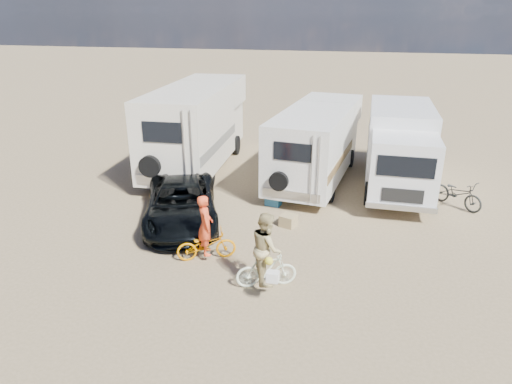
% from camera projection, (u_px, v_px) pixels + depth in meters
% --- Properties ---
extents(ground, '(140.00, 140.00, 0.00)m').
position_uv_depth(ground, '(272.00, 265.00, 12.47)').
color(ground, '#927A57').
rests_on(ground, ground).
extents(rv_main, '(3.23, 7.35, 2.91)m').
position_uv_depth(rv_main, '(317.00, 145.00, 18.25)').
color(rv_main, silver).
rests_on(rv_main, ground).
extents(rv_left, '(2.86, 7.81, 3.52)m').
position_uv_depth(rv_left, '(197.00, 128.00, 19.52)').
color(rv_left, silver).
rests_on(rv_left, ground).
extents(box_truck, '(2.42, 6.51, 3.03)m').
position_uv_depth(box_truck, '(400.00, 151.00, 17.29)').
color(box_truck, silver).
rests_on(box_truck, ground).
extents(dark_suv, '(3.76, 5.27, 1.33)m').
position_uv_depth(dark_suv, '(181.00, 203.00, 14.76)').
color(dark_suv, black).
rests_on(dark_suv, ground).
extents(bike_man, '(1.72, 1.19, 0.86)m').
position_uv_depth(bike_man, '(206.00, 245.00, 12.63)').
color(bike_man, '#D27A00').
rests_on(bike_man, ground).
extents(bike_woman, '(1.58, 0.96, 0.92)m').
position_uv_depth(bike_woman, '(266.00, 270.00, 11.36)').
color(bike_woman, silver).
rests_on(bike_woman, ground).
extents(rider_man, '(0.63, 0.74, 1.72)m').
position_uv_depth(rider_man, '(206.00, 231.00, 12.48)').
color(rider_man, '#E74621').
rests_on(rider_man, ground).
extents(rider_woman, '(0.96, 1.07, 1.82)m').
position_uv_depth(rider_woman, '(266.00, 254.00, 11.19)').
color(rider_woman, tan).
rests_on(rider_woman, ground).
extents(bike_parked, '(1.83, 1.76, 0.99)m').
position_uv_depth(bike_parked, '(457.00, 193.00, 16.01)').
color(bike_parked, black).
rests_on(bike_parked, ground).
extents(cooler, '(0.59, 0.48, 0.42)m').
position_uv_depth(cooler, '(273.00, 200.00, 16.22)').
color(cooler, '#235F8C').
rests_on(cooler, ground).
extents(crate, '(0.59, 0.59, 0.37)m').
position_uv_depth(crate, '(288.00, 221.00, 14.66)').
color(crate, '#968054').
rests_on(crate, ground).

